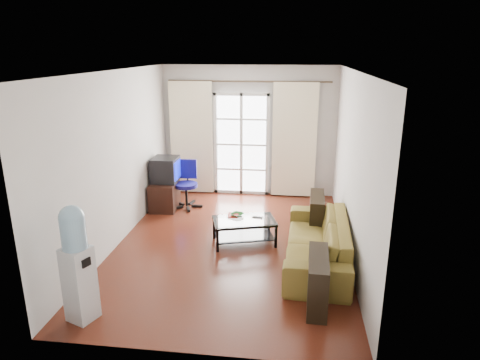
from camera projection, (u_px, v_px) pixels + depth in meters
name	position (u px, v px, depth m)	size (l,w,h in m)	color
floor	(231.00, 244.00, 6.86)	(5.20, 5.20, 0.00)	#572314
ceiling	(230.00, 71.00, 6.07)	(5.20, 5.20, 0.00)	white
wall_back	(249.00, 131.00, 8.93)	(3.60, 0.02, 2.70)	beige
wall_front	(191.00, 233.00, 3.99)	(3.60, 0.02, 2.70)	beige
wall_left	(117.00, 159.00, 6.68)	(0.02, 5.20, 2.70)	beige
wall_right	(353.00, 167.00, 6.25)	(0.02, 5.20, 2.70)	beige
french_door	(241.00, 145.00, 8.97)	(1.16, 0.06, 2.15)	white
curtain_rod	(249.00, 81.00, 8.53)	(0.04, 0.04, 3.30)	#4C3F2D
curtain_left	(192.00, 138.00, 9.00)	(0.90, 0.07, 2.35)	#FFF4CD
curtain_right	(294.00, 141.00, 8.74)	(0.90, 0.07, 2.35)	#FFF4CD
radiator	(286.00, 181.00, 9.04)	(0.64, 0.12, 0.64)	gray
sofa	(317.00, 241.00, 6.21)	(0.95, 2.25, 0.65)	olive
coffee_table	(244.00, 228.00, 6.83)	(1.10, 0.81, 0.40)	silver
bowl	(237.00, 215.00, 6.94)	(0.26, 0.26, 0.05)	#2F833D
book	(228.00, 215.00, 6.96)	(0.18, 0.24, 0.02)	maroon
remote	(257.00, 217.00, 6.88)	(0.18, 0.05, 0.02)	black
tv_stand	(165.00, 195.00, 8.35)	(0.48, 0.73, 0.53)	black
crt_tv	(164.00, 169.00, 8.26)	(0.53, 0.52, 0.47)	black
task_chair	(187.00, 194.00, 8.42)	(0.67, 0.67, 0.92)	black
water_cooler	(77.00, 262.00, 4.76)	(0.37, 0.37, 1.40)	silver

